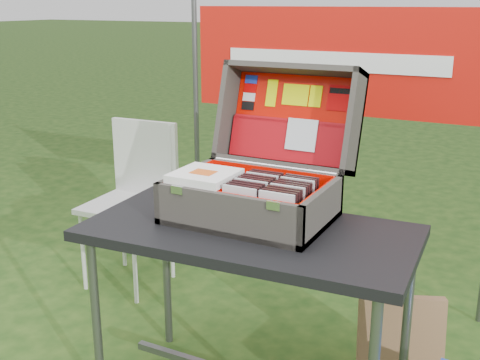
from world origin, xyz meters
The scene contains 79 objects.
table centered at (0.09, -0.05, 0.39)m, with size 1.25×0.62×0.78m, color black, non-canonical shape.
table_top centered at (0.09, -0.05, 0.76)m, with size 1.25×0.62×0.04m, color black.
table_leg_fl centered at (-0.48, -0.31, 0.37)m, with size 0.04×0.04×0.74m, color #59595B.
table_leg_bl centered at (-0.48, 0.20, 0.37)m, with size 0.04×0.04×0.74m, color #59595B.
table_leg_br centered at (0.65, 0.20, 0.37)m, with size 0.04×0.04×0.74m, color #59595B.
suitcase centered at (0.05, 0.10, 1.06)m, with size 0.61×0.59×0.55m, color #413E3A, non-canonical shape.
suitcase_base_bottom centered at (0.05, 0.04, 0.79)m, with size 0.61×0.43×0.02m, color #413E3A.
suitcase_base_wall_front centered at (0.05, -0.17, 0.86)m, with size 0.61×0.02×0.16m, color #413E3A.
suitcase_base_wall_back centered at (0.05, 0.24, 0.86)m, with size 0.61×0.02×0.16m, color #413E3A.
suitcase_base_wall_left centered at (-0.25, 0.04, 0.86)m, with size 0.02×0.43×0.16m, color #413E3A.
suitcase_base_wall_right centered at (0.34, 0.04, 0.86)m, with size 0.02×0.43×0.16m, color #413E3A.
suitcase_liner_floor centered at (0.05, 0.04, 0.81)m, with size 0.56×0.39×0.01m, color red.
suitcase_latch_left centered at (-0.15, -0.18, 0.93)m, with size 0.05×0.01×0.03m, color silver.
suitcase_latch_right centered at (0.24, -0.18, 0.93)m, with size 0.05×0.01×0.03m, color silver.
suitcase_hinge centered at (0.05, 0.25, 0.94)m, with size 0.02×0.02×0.55m, color silver.
suitcase_lid_back centered at (0.05, 0.46, 1.11)m, with size 0.61×0.43×0.02m, color #413E3A.
suitcase_lid_rim_far centered at (0.05, 0.45, 1.32)m, with size 0.61×0.02×0.16m, color #413E3A.
suitcase_lid_rim_near centered at (0.05, 0.33, 0.93)m, with size 0.61×0.02×0.16m, color #413E3A.
suitcase_lid_rim_left centered at (-0.25, 0.39, 1.13)m, with size 0.02×0.43×0.16m, color #413E3A.
suitcase_lid_rim_right centered at (0.34, 0.39, 1.13)m, with size 0.02×0.43×0.16m, color #413E3A.
suitcase_lid_liner centered at (0.05, 0.45, 1.11)m, with size 0.56×0.38×0.01m, color red.
suitcase_liner_wall_front centered at (0.05, -0.15, 0.87)m, with size 0.56×0.01×0.14m, color red.
suitcase_liner_wall_back centered at (0.05, 0.23, 0.87)m, with size 0.56×0.01×0.14m, color red.
suitcase_liner_wall_left centered at (-0.23, 0.04, 0.87)m, with size 0.01×0.39×0.14m, color red.
suitcase_liner_wall_right centered at (0.32, 0.04, 0.87)m, with size 0.01×0.39×0.14m, color red.
suitcase_lid_pocket centered at (0.05, 0.40, 1.02)m, with size 0.54×0.17×0.03m, color #A0090F.
suitcase_pocket_edge centered at (0.05, 0.42, 1.10)m, with size 0.53×0.02×0.02m, color #A0090F.
suitcase_pocket_cd centered at (0.11, 0.39, 1.05)m, with size 0.14×0.14×0.01m, color silver.
lid_sticker_cc_a centered at (-0.18, 0.49, 1.26)m, with size 0.06×0.04×0.00m, color #1933B2.
lid_sticker_cc_b centered at (-0.18, 0.47, 1.22)m, with size 0.06×0.04×0.00m, color #CB0101.
lid_sticker_cc_c centered at (-0.18, 0.46, 1.19)m, with size 0.06×0.04×0.00m, color white.
lid_sticker_cc_d centered at (-0.18, 0.45, 1.15)m, with size 0.06×0.04×0.00m, color black.
lid_card_neon_tall centered at (-0.07, 0.47, 1.21)m, with size 0.05×0.12×0.00m, color #DBEB02.
lid_card_neon_main centered at (0.05, 0.47, 1.21)m, with size 0.12×0.09×0.00m, color #DBEB02.
lid_card_neon_small centered at (0.14, 0.47, 1.21)m, with size 0.05×0.09×0.00m, color #DBEB02.
lid_sticker_band centered at (0.25, 0.47, 1.21)m, with size 0.11×0.11×0.00m, color #CB0101.
lid_sticker_band_bar centered at (0.25, 0.48, 1.24)m, with size 0.10×0.02×0.00m, color black.
cd_left_0 centered at (0.08, -0.13, 0.89)m, with size 0.13×0.01×0.15m, color silver.
cd_left_1 centered at (0.08, -0.11, 0.89)m, with size 0.13×0.01×0.15m, color black.
cd_left_2 centered at (0.08, -0.09, 0.89)m, with size 0.13×0.01×0.15m, color black.
cd_left_3 centered at (0.08, -0.06, 0.89)m, with size 0.13×0.01×0.15m, color black.
cd_left_4 centered at (0.08, -0.04, 0.89)m, with size 0.13×0.01×0.15m, color silver.
cd_left_5 centered at (0.08, -0.01, 0.89)m, with size 0.13×0.01×0.15m, color black.
cd_left_6 centered at (0.08, 0.01, 0.89)m, with size 0.13×0.01×0.15m, color black.
cd_left_7 centered at (0.08, 0.03, 0.89)m, with size 0.13×0.01×0.15m, color black.
cd_left_8 centered at (0.08, 0.06, 0.89)m, with size 0.13×0.01×0.15m, color silver.
cd_left_9 centered at (0.08, 0.08, 0.89)m, with size 0.13×0.01×0.15m, color black.
cd_left_10 centered at (0.08, 0.11, 0.89)m, with size 0.13×0.01×0.15m, color black.
cd_right_0 centered at (0.23, -0.13, 0.89)m, with size 0.13×0.01×0.15m, color silver.
cd_right_1 centered at (0.23, -0.11, 0.89)m, with size 0.13×0.01×0.15m, color black.
cd_right_2 centered at (0.23, -0.09, 0.89)m, with size 0.13×0.01×0.15m, color black.
cd_right_3 centered at (0.23, -0.06, 0.89)m, with size 0.13×0.01×0.15m, color black.
cd_right_4 centered at (0.23, -0.04, 0.89)m, with size 0.13×0.01×0.15m, color silver.
cd_right_5 centered at (0.23, -0.01, 0.89)m, with size 0.13×0.01×0.15m, color black.
cd_right_6 centered at (0.23, 0.01, 0.89)m, with size 0.13×0.01×0.15m, color black.
cd_right_7 centered at (0.23, 0.03, 0.89)m, with size 0.13×0.01×0.15m, color black.
cd_right_8 centered at (0.23, 0.06, 0.89)m, with size 0.13×0.01×0.15m, color silver.
cd_right_9 centered at (0.23, 0.08, 0.89)m, with size 0.13×0.01×0.15m, color black.
cd_right_10 centered at (0.23, 0.11, 0.89)m, with size 0.13×0.01×0.15m, color black.
songbook_0 centered at (-0.11, -0.05, 0.94)m, with size 0.23×0.23×0.01m, color white.
songbook_1 centered at (-0.11, -0.05, 0.95)m, with size 0.23×0.23×0.01m, color white.
songbook_2 centered at (-0.11, -0.05, 0.95)m, with size 0.23×0.23×0.01m, color white.
songbook_3 centered at (-0.11, -0.05, 0.96)m, with size 0.23×0.23×0.01m, color white.
songbook_4 centered at (-0.11, -0.05, 0.96)m, with size 0.23×0.23×0.01m, color white.
songbook_5 centered at (-0.11, -0.05, 0.97)m, with size 0.23×0.23×0.01m, color white.
songbook_graphic centered at (-0.11, -0.06, 0.97)m, with size 0.09×0.07×0.00m, color #D85919.
chair centered at (-1.04, 0.62, 0.47)m, with size 0.43×0.47×0.94m, color silver, non-canonical shape.
chair_seat centered at (-1.04, 0.62, 0.48)m, with size 0.43×0.43×0.03m, color silver.
chair_backrest centered at (-1.04, 0.82, 0.72)m, with size 0.43×0.03×0.45m, color silver.
chair_leg_fl centered at (-1.22, 0.44, 0.24)m, with size 0.02×0.02×0.48m, color silver.
chair_leg_fr centered at (-0.85, 0.44, 0.24)m, with size 0.02×0.02×0.48m, color silver.
chair_leg_bl centered at (-1.22, 0.80, 0.24)m, with size 0.02×0.02×0.48m, color silver.
chair_leg_br centered at (-0.85, 0.80, 0.24)m, with size 0.02×0.02×0.48m, color silver.
chair_upright_left centered at (-1.22, 0.82, 0.71)m, with size 0.02×0.02×0.45m, color silver.
chair_upright_right centered at (-0.85, 0.82, 0.71)m, with size 0.02×0.02×0.45m, color silver.
cardboard_box centered at (0.59, 0.41, 0.19)m, with size 0.37×0.06×0.39m, color olive.
banner_post_left centered at (-0.85, 1.10, 0.85)m, with size 0.03×0.03×1.70m, color #59595B.
banner centered at (0.00, 1.09, 1.30)m, with size 1.60×0.01×0.55m, color red.
banner_text centered at (0.00, 1.08, 1.30)m, with size 1.20×0.00×0.10m, color white.
Camera 1 is at (1.03, -1.96, 1.60)m, focal length 45.00 mm.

